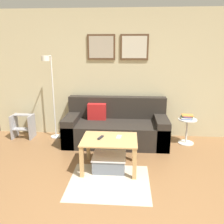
{
  "coord_description": "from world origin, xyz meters",
  "views": [
    {
      "loc": [
        0.07,
        -1.82,
        1.84
      ],
      "look_at": [
        -0.2,
        1.74,
        0.85
      ],
      "focal_mm": 38.0,
      "sensor_mm": 36.0,
      "label": 1
    }
  ],
  "objects_px": {
    "floor_lamp": "(51,89)",
    "side_table": "(187,129)",
    "couch": "(116,128)",
    "step_stool": "(23,126)",
    "coffee_table": "(110,145)",
    "book_stack": "(187,117)",
    "remote_control": "(101,138)",
    "storage_bin": "(109,162)",
    "cell_phone": "(119,137)"
  },
  "relations": [
    {
      "from": "floor_lamp",
      "to": "side_table",
      "type": "distance_m",
      "value": 2.75
    },
    {
      "from": "couch",
      "to": "step_stool",
      "type": "relative_size",
      "value": 4.02
    },
    {
      "from": "coffee_table",
      "to": "book_stack",
      "type": "height_order",
      "value": "book_stack"
    },
    {
      "from": "couch",
      "to": "remote_control",
      "type": "distance_m",
      "value": 1.09
    },
    {
      "from": "step_stool",
      "to": "couch",
      "type": "bearing_deg",
      "value": -2.74
    },
    {
      "from": "coffee_table",
      "to": "remote_control",
      "type": "distance_m",
      "value": 0.18
    },
    {
      "from": "side_table",
      "to": "step_stool",
      "type": "distance_m",
      "value": 3.31
    },
    {
      "from": "couch",
      "to": "side_table",
      "type": "height_order",
      "value": "couch"
    },
    {
      "from": "coffee_table",
      "to": "storage_bin",
      "type": "relative_size",
      "value": 1.65
    },
    {
      "from": "book_stack",
      "to": "remote_control",
      "type": "height_order",
      "value": "book_stack"
    },
    {
      "from": "storage_bin",
      "to": "remote_control",
      "type": "bearing_deg",
      "value": 166.81
    },
    {
      "from": "couch",
      "to": "step_stool",
      "type": "height_order",
      "value": "couch"
    },
    {
      "from": "book_stack",
      "to": "remote_control",
      "type": "relative_size",
      "value": 1.61
    },
    {
      "from": "floor_lamp",
      "to": "remote_control",
      "type": "bearing_deg",
      "value": -44.82
    },
    {
      "from": "step_stool",
      "to": "coffee_table",
      "type": "bearing_deg",
      "value": -31.59
    },
    {
      "from": "couch",
      "to": "side_table",
      "type": "distance_m",
      "value": 1.38
    },
    {
      "from": "cell_phone",
      "to": "side_table",
      "type": "bearing_deg",
      "value": 46.69
    },
    {
      "from": "side_table",
      "to": "cell_phone",
      "type": "distance_m",
      "value": 1.65
    },
    {
      "from": "remote_control",
      "to": "coffee_table",
      "type": "bearing_deg",
      "value": 13.3
    },
    {
      "from": "floor_lamp",
      "to": "cell_phone",
      "type": "height_order",
      "value": "floor_lamp"
    },
    {
      "from": "floor_lamp",
      "to": "side_table",
      "type": "xyz_separation_m",
      "value": [
        2.65,
        0.0,
        -0.74
      ]
    },
    {
      "from": "coffee_table",
      "to": "storage_bin",
      "type": "distance_m",
      "value": 0.28
    },
    {
      "from": "book_stack",
      "to": "remote_control",
      "type": "bearing_deg",
      "value": -144.12
    },
    {
      "from": "storage_bin",
      "to": "cell_phone",
      "type": "distance_m",
      "value": 0.42
    },
    {
      "from": "couch",
      "to": "storage_bin",
      "type": "bearing_deg",
      "value": -92.04
    },
    {
      "from": "storage_bin",
      "to": "step_stool",
      "type": "bearing_deg",
      "value": 147.98
    },
    {
      "from": "remote_control",
      "to": "cell_phone",
      "type": "relative_size",
      "value": 1.07
    },
    {
      "from": "side_table",
      "to": "book_stack",
      "type": "xyz_separation_m",
      "value": [
        -0.01,
        0.02,
        0.24
      ]
    },
    {
      "from": "remote_control",
      "to": "cell_phone",
      "type": "height_order",
      "value": "remote_control"
    },
    {
      "from": "coffee_table",
      "to": "book_stack",
      "type": "relative_size",
      "value": 3.45
    },
    {
      "from": "coffee_table",
      "to": "remote_control",
      "type": "height_order",
      "value": "remote_control"
    },
    {
      "from": "couch",
      "to": "remote_control",
      "type": "bearing_deg",
      "value": -99.28
    },
    {
      "from": "couch",
      "to": "coffee_table",
      "type": "relative_size",
      "value": 2.35
    },
    {
      "from": "book_stack",
      "to": "step_stool",
      "type": "xyz_separation_m",
      "value": [
        -3.3,
        0.04,
        -0.27
      ]
    },
    {
      "from": "remote_control",
      "to": "cell_phone",
      "type": "distance_m",
      "value": 0.28
    },
    {
      "from": "book_stack",
      "to": "remote_control",
      "type": "xyz_separation_m",
      "value": [
        -1.54,
        -1.11,
        -0.03
      ]
    },
    {
      "from": "coffee_table",
      "to": "cell_phone",
      "type": "distance_m",
      "value": 0.19
    },
    {
      "from": "book_stack",
      "to": "cell_phone",
      "type": "relative_size",
      "value": 1.73
    },
    {
      "from": "coffee_table",
      "to": "cell_phone",
      "type": "relative_size",
      "value": 5.96
    },
    {
      "from": "remote_control",
      "to": "step_stool",
      "type": "distance_m",
      "value": 2.11
    },
    {
      "from": "couch",
      "to": "floor_lamp",
      "type": "distance_m",
      "value": 1.47
    },
    {
      "from": "couch",
      "to": "side_table",
      "type": "relative_size",
      "value": 3.97
    },
    {
      "from": "floor_lamp",
      "to": "side_table",
      "type": "bearing_deg",
      "value": 0.01
    },
    {
      "from": "remote_control",
      "to": "step_stool",
      "type": "xyz_separation_m",
      "value": [
        -1.76,
        1.15,
        -0.24
      ]
    },
    {
      "from": "remote_control",
      "to": "storage_bin",
      "type": "bearing_deg",
      "value": 5.97
    },
    {
      "from": "coffee_table",
      "to": "book_stack",
      "type": "distance_m",
      "value": 1.8
    },
    {
      "from": "floor_lamp",
      "to": "step_stool",
      "type": "height_order",
      "value": "floor_lamp"
    },
    {
      "from": "remote_control",
      "to": "book_stack",
      "type": "bearing_deg",
      "value": 55.04
    },
    {
      "from": "storage_bin",
      "to": "book_stack",
      "type": "xyz_separation_m",
      "value": [
        1.41,
        1.15,
        0.42
      ]
    },
    {
      "from": "coffee_table",
      "to": "step_stool",
      "type": "height_order",
      "value": "coffee_table"
    }
  ]
}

